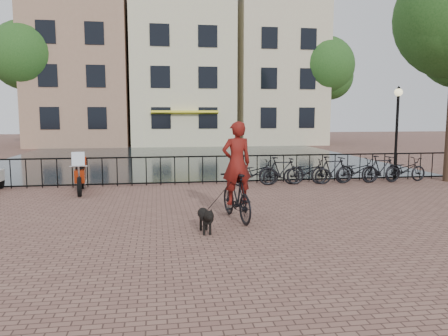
{
  "coord_description": "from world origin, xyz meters",
  "views": [
    {
      "loc": [
        -1.62,
        -7.46,
        2.52
      ],
      "look_at": [
        0.0,
        3.0,
        1.2
      ],
      "focal_mm": 35.0,
      "sensor_mm": 36.0,
      "label": 1
    }
  ],
  "objects": [
    {
      "name": "ground",
      "position": [
        0.0,
        0.0,
        0.0
      ],
      "size": [
        100.0,
        100.0,
        0.0
      ],
      "primitive_type": "plane",
      "color": "brown",
      "rests_on": "ground"
    },
    {
      "name": "canal_water",
      "position": [
        0.0,
        17.3,
        0.0
      ],
      "size": [
        20.0,
        20.0,
        0.0
      ],
      "primitive_type": "plane",
      "color": "black",
      "rests_on": "ground"
    },
    {
      "name": "railing",
      "position": [
        0.0,
        8.0,
        0.5
      ],
      "size": [
        20.0,
        0.05,
        1.02
      ],
      "color": "black",
      "rests_on": "ground"
    },
    {
      "name": "canal_house_left",
      "position": [
        -7.5,
        30.0,
        6.4
      ],
      "size": [
        7.5,
        9.0,
        12.8
      ],
      "color": "#936E55",
      "rests_on": "ground"
    },
    {
      "name": "canal_house_mid",
      "position": [
        0.5,
        30.0,
        5.9
      ],
      "size": [
        8.0,
        9.5,
        11.8
      ],
      "color": "beige",
      "rests_on": "ground"
    },
    {
      "name": "canal_house_right",
      "position": [
        8.5,
        30.0,
        6.65
      ],
      "size": [
        7.0,
        9.0,
        13.3
      ],
      "color": "#C7B594",
      "rests_on": "ground"
    },
    {
      "name": "tree_far_left",
      "position": [
        -11.0,
        27.0,
        6.73
      ],
      "size": [
        5.04,
        5.04,
        9.27
      ],
      "color": "black",
      "rests_on": "ground"
    },
    {
      "name": "tree_far_right",
      "position": [
        12.0,
        27.0,
        6.35
      ],
      "size": [
        4.76,
        4.76,
        8.76
      ],
      "color": "black",
      "rests_on": "ground"
    },
    {
      "name": "lamp_post",
      "position": [
        7.2,
        7.6,
        2.38
      ],
      "size": [
        0.3,
        0.3,
        3.45
      ],
      "color": "black",
      "rests_on": "ground"
    },
    {
      "name": "cyclist",
      "position": [
        0.24,
        2.58,
        1.04
      ],
      "size": [
        0.94,
        2.07,
        2.74
      ],
      "rotation": [
        0.0,
        0.0,
        3.3
      ],
      "color": "black",
      "rests_on": "ground"
    },
    {
      "name": "dog",
      "position": [
        -0.62,
        1.56,
        0.29
      ],
      "size": [
        0.35,
        0.88,
        0.58
      ],
      "rotation": [
        0.0,
        0.0,
        0.08
      ],
      "color": "black",
      "rests_on": "ground"
    },
    {
      "name": "motorcycle",
      "position": [
        -4.06,
        6.94,
        0.7
      ],
      "size": [
        0.69,
        2.01,
        1.41
      ],
      "rotation": [
        0.0,
        0.0,
        0.12
      ],
      "color": "maroon",
      "rests_on": "ground"
    },
    {
      "name": "parked_bike_0",
      "position": [
        1.8,
        7.4,
        0.45
      ],
      "size": [
        1.77,
        0.78,
        0.9
      ],
      "primitive_type": "imported",
      "rotation": [
        0.0,
        0.0,
        1.68
      ],
      "color": "black",
      "rests_on": "ground"
    },
    {
      "name": "parked_bike_1",
      "position": [
        2.75,
        7.4,
        0.5
      ],
      "size": [
        1.67,
        0.48,
        1.0
      ],
      "primitive_type": "imported",
      "rotation": [
        0.0,
        0.0,
        1.58
      ],
      "color": "black",
      "rests_on": "ground"
    },
    {
      "name": "parked_bike_2",
      "position": [
        3.7,
        7.4,
        0.45
      ],
      "size": [
        1.78,
        0.82,
        0.9
      ],
      "primitive_type": "imported",
      "rotation": [
        0.0,
        0.0,
        1.44
      ],
      "color": "black",
      "rests_on": "ground"
    },
    {
      "name": "parked_bike_3",
      "position": [
        4.65,
        7.4,
        0.5
      ],
      "size": [
        1.7,
        0.63,
        1.0
      ],
      "primitive_type": "imported",
      "rotation": [
        0.0,
        0.0,
        1.67
      ],
      "color": "black",
      "rests_on": "ground"
    },
    {
      "name": "parked_bike_4",
      "position": [
        5.6,
        7.4,
        0.45
      ],
      "size": [
        1.75,
        0.71,
        0.9
      ],
      "primitive_type": "imported",
      "rotation": [
        0.0,
        0.0,
        1.63
      ],
      "color": "black",
      "rests_on": "ground"
    },
    {
      "name": "parked_bike_5",
      "position": [
        6.55,
        7.4,
        0.5
      ],
      "size": [
        1.71,
        0.68,
        1.0
      ],
      "primitive_type": "imported",
      "rotation": [
        0.0,
        0.0,
        1.7
      ],
      "color": "black",
      "rests_on": "ground"
    },
    {
      "name": "parked_bike_6",
      "position": [
        7.5,
        7.4,
        0.45
      ],
      "size": [
        1.77,
        0.79,
        0.9
      ],
      "primitive_type": "imported",
      "rotation": [
        0.0,
        0.0,
        1.69
      ],
      "color": "black",
      "rests_on": "ground"
    }
  ]
}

